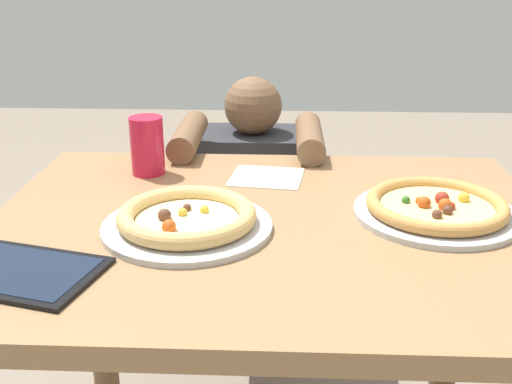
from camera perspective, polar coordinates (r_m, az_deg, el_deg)
dining_table at (r=1.25m, az=1.36°, el=-7.79°), size 1.10×0.84×0.75m
pizza_near at (r=1.16m, az=-6.35°, el=-2.52°), size 0.32×0.32×0.04m
pizza_far at (r=1.26m, az=16.18°, el=-1.41°), size 0.32×0.32×0.04m
drink_cup_colored at (r=1.46m, az=-9.94°, el=4.21°), size 0.08×0.08×0.13m
paper_napkin at (r=1.43m, az=0.97°, el=1.36°), size 0.18×0.16×0.00m
tablet at (r=1.07m, az=-20.57°, el=-6.92°), size 0.27×0.22×0.01m
diner_seated at (r=1.96m, az=-0.27°, el=-3.54°), size 0.39×0.51×0.90m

